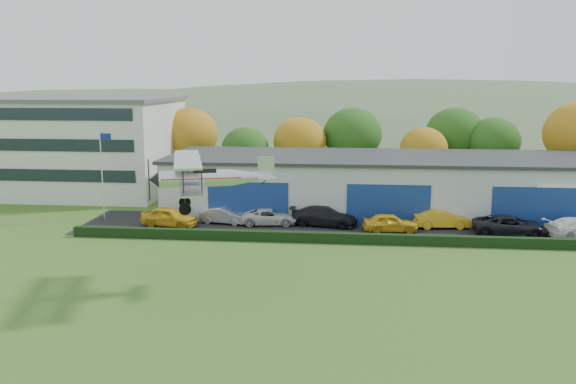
# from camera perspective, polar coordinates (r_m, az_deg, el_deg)

# --- Properties ---
(ground) EXTENTS (300.00, 300.00, 0.00)m
(ground) POSITION_cam_1_polar(r_m,az_deg,el_deg) (30.58, 2.46, -12.96)
(ground) COLOR #406821
(ground) RESTS_ON ground
(apron) EXTENTS (48.00, 9.00, 0.05)m
(apron) POSITION_cam_1_polar(r_m,az_deg,el_deg) (50.50, 7.28, -3.45)
(apron) COLOR black
(apron) RESTS_ON ground
(hedge) EXTENTS (46.00, 0.60, 0.80)m
(hedge) POSITION_cam_1_polar(r_m,az_deg,el_deg) (45.76, 7.43, -4.45)
(hedge) COLOR black
(hedge) RESTS_ON ground
(hangar) EXTENTS (40.60, 12.60, 5.30)m
(hangar) POSITION_cam_1_polar(r_m,az_deg,el_deg) (56.88, 9.19, 0.79)
(hangar) COLOR #B2B7BC
(hangar) RESTS_ON ground
(office_block) EXTENTS (20.60, 15.60, 10.40)m
(office_block) POSITION_cam_1_polar(r_m,az_deg,el_deg) (69.93, -19.29, 4.27)
(office_block) COLOR silver
(office_block) RESTS_ON ground
(flagpole) EXTENTS (1.05, 0.10, 8.00)m
(flagpole) POSITION_cam_1_polar(r_m,az_deg,el_deg) (54.90, -17.26, 2.35)
(flagpole) COLOR silver
(flagpole) RESTS_ON ground
(tree_belt) EXTENTS (75.70, 13.22, 10.12)m
(tree_belt) POSITION_cam_1_polar(r_m,az_deg,el_deg) (68.93, 5.21, 5.06)
(tree_belt) COLOR #3D2614
(tree_belt) RESTS_ON ground
(distant_hills) EXTENTS (430.00, 196.00, 56.00)m
(distant_hills) POSITION_cam_1_polar(r_m,az_deg,el_deg) (169.98, 3.74, 2.05)
(distant_hills) COLOR #4C6642
(distant_hills) RESTS_ON ground
(car_0) EXTENTS (5.06, 2.76, 1.63)m
(car_0) POSITION_cam_1_polar(r_m,az_deg,el_deg) (51.50, -11.26, -2.33)
(car_0) COLOR gold
(car_0) RESTS_ON apron
(car_1) EXTENTS (4.44, 2.21, 1.40)m
(car_1) POSITION_cam_1_polar(r_m,az_deg,el_deg) (51.82, -6.11, -2.24)
(car_1) COLOR silver
(car_1) RESTS_ON apron
(car_2) EXTENTS (5.04, 2.74, 1.34)m
(car_2) POSITION_cam_1_polar(r_m,az_deg,el_deg) (51.16, -1.73, -2.38)
(car_2) COLOR silver
(car_2) RESTS_ON apron
(car_3) EXTENTS (5.99, 3.28, 1.65)m
(car_3) POSITION_cam_1_polar(r_m,az_deg,el_deg) (50.82, 3.47, -2.31)
(car_3) COLOR black
(car_3) RESTS_ON apron
(car_4) EXTENTS (4.59, 2.20, 1.51)m
(car_4) POSITION_cam_1_polar(r_m,az_deg,el_deg) (49.39, 9.75, -2.91)
(car_4) COLOR gold
(car_4) RESTS_ON apron
(car_5) EXTENTS (4.79, 2.11, 1.53)m
(car_5) POSITION_cam_1_polar(r_m,az_deg,el_deg) (51.58, 14.50, -2.51)
(car_5) COLOR gold
(car_5) RESTS_ON apron
(car_6) EXTENTS (5.95, 3.05, 1.61)m
(car_6) POSITION_cam_1_polar(r_m,az_deg,el_deg) (50.67, 20.45, -3.04)
(car_6) COLOR black
(car_6) RESTS_ON apron
(biplane) EXTENTS (7.42, 8.41, 3.14)m
(biplane) POSITION_cam_1_polar(r_m,az_deg,el_deg) (35.19, -7.79, 1.48)
(biplane) COLOR silver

